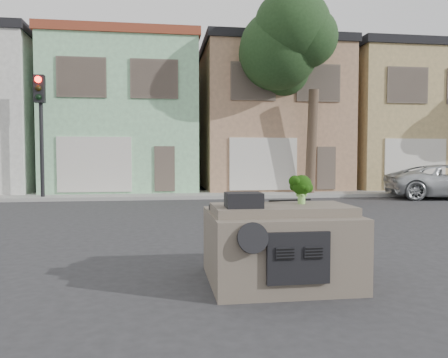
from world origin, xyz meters
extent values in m
plane|color=#303033|center=(0.00, 0.00, 0.00)|extent=(120.00, 120.00, 0.00)
cube|color=gray|center=(0.00, 10.50, 0.07)|extent=(40.00, 3.00, 0.15)
cube|color=#97D7A2|center=(-3.50, 14.50, 3.77)|extent=(7.20, 8.20, 7.55)
cube|color=#A77E5F|center=(4.00, 14.50, 3.77)|extent=(7.20, 8.20, 7.55)
cube|color=tan|center=(11.50, 14.50, 3.77)|extent=(7.20, 8.20, 7.55)
cube|color=black|center=(-6.50, 9.50, 2.55)|extent=(0.40, 0.40, 5.10)
cube|color=#1F3A1B|center=(5.00, 9.80, 4.25)|extent=(4.40, 4.00, 8.50)
cube|color=#63584B|center=(0.00, -3.00, 0.56)|extent=(2.00, 1.80, 1.12)
cube|color=black|center=(-0.58, -3.35, 1.22)|extent=(0.48, 0.38, 0.20)
cube|color=black|center=(0.28, -2.62, 1.13)|extent=(0.69, 0.15, 0.02)
cube|color=black|center=(0.33, -3.02, 1.33)|extent=(0.49, 0.49, 0.43)
camera|label=1|loc=(-1.66, -9.06, 1.81)|focal=35.00mm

